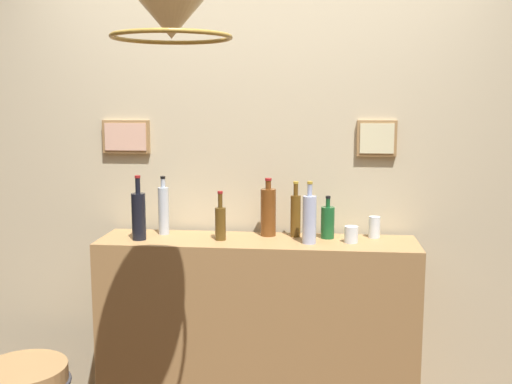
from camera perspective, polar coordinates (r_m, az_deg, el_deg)
name	(u,v)px	position (r m, az deg, el deg)	size (l,w,h in m)	color
panelled_rear_partition	(262,164)	(3.22, 0.57, 2.65)	(3.30, 0.15, 2.63)	beige
bar_shelf_unit	(257,339)	(3.19, 0.10, -13.69)	(1.59, 0.37, 1.04)	#9E7547
liquor_bottle_gin	(296,214)	(3.08, 3.75, -2.12)	(0.05, 0.05, 0.29)	brown
liquor_bottle_port	(164,210)	(3.17, -8.72, -1.66)	(0.06, 0.06, 0.30)	silver
liquor_bottle_amaro	(220,222)	(3.01, -3.38, -2.82)	(0.05, 0.05, 0.25)	#573D16
liquor_bottle_brandy	(328,222)	(3.07, 6.78, -2.82)	(0.07, 0.07, 0.22)	#195427
liquor_bottle_rye	(139,215)	(3.06, -11.02, -2.16)	(0.07, 0.07, 0.32)	black
liquor_bottle_rum	(268,212)	(3.10, 1.16, -1.85)	(0.08, 0.08, 0.30)	brown
liquor_bottle_sherry	(309,219)	(2.94, 5.07, -2.53)	(0.07, 0.07, 0.31)	#A9B4D6
glass_tumbler_rocks	(374,227)	(3.12, 11.11, -3.27)	(0.06, 0.06, 0.11)	silver
glass_tumbler_highball	(351,234)	(3.00, 8.98, -3.98)	(0.07, 0.07, 0.08)	silver
pendant_lamp	(171,5)	(2.18, -8.07, 17.09)	(0.42, 0.42, 0.59)	beige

